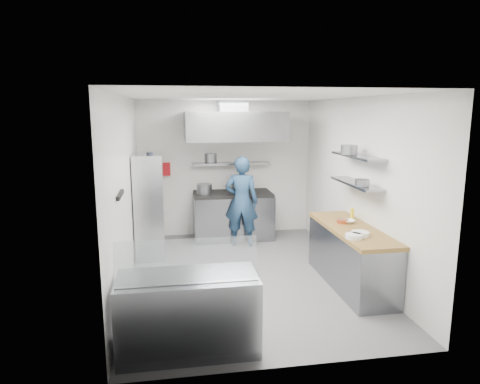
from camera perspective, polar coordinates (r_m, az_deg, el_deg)
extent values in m
plane|color=#4B4B4D|center=(6.94, 0.82, -11.11)|extent=(5.00, 5.00, 0.00)
plane|color=silver|center=(6.45, 0.89, 12.65)|extent=(5.00, 5.00, 0.00)
cube|color=white|center=(8.99, -1.98, 3.17)|extent=(3.60, 2.80, 0.02)
cube|color=white|center=(4.18, 6.98, -5.80)|extent=(3.60, 2.80, 0.02)
cube|color=white|center=(6.48, -15.00, -0.16)|extent=(2.80, 5.00, 0.02)
cube|color=white|center=(7.09, 15.32, 0.74)|extent=(2.80, 5.00, 0.02)
cube|color=gray|center=(8.80, -0.95, -3.31)|extent=(1.60, 0.80, 0.90)
cube|color=black|center=(8.69, -0.96, -0.23)|extent=(1.57, 0.78, 0.06)
cylinder|color=slate|center=(8.51, -4.76, 0.39)|extent=(0.31, 0.31, 0.20)
cylinder|color=slate|center=(8.85, -0.12, 0.95)|extent=(0.32, 0.32, 0.24)
cube|color=gray|center=(8.84, -1.20, 3.82)|extent=(1.60, 0.30, 0.04)
cylinder|color=slate|center=(8.99, -3.98, 4.62)|extent=(0.28, 0.28, 0.18)
cube|color=gray|center=(8.37, -0.81, 8.79)|extent=(1.90, 1.15, 0.55)
cube|color=slate|center=(8.58, -1.05, 11.38)|extent=(0.55, 0.55, 0.24)
cube|color=#AA0D16|center=(8.86, -9.98, 3.02)|extent=(0.22, 0.10, 0.26)
imported|color=navy|center=(8.20, 0.21, -1.29)|extent=(0.73, 0.58, 1.75)
cube|color=silver|center=(7.82, -11.98, -1.74)|extent=(0.50, 0.90, 1.85)
cube|color=white|center=(7.55, -12.04, -3.18)|extent=(0.15, 0.19, 0.17)
cube|color=yellow|center=(7.74, -12.09, 0.95)|extent=(0.15, 0.19, 0.17)
cylinder|color=black|center=(7.49, -11.92, 4.49)|extent=(0.11, 0.11, 0.18)
cube|color=black|center=(5.57, -15.68, -0.36)|extent=(0.04, 0.55, 0.05)
cube|color=gray|center=(6.67, 14.53, -8.54)|extent=(0.62, 2.00, 0.84)
cube|color=brown|center=(6.54, 14.71, -4.81)|extent=(0.65, 2.04, 0.06)
cylinder|color=white|center=(5.97, 14.93, -5.72)|extent=(0.23, 0.23, 0.06)
cylinder|color=white|center=(6.11, 15.72, -5.39)|extent=(0.25, 0.25, 0.06)
cylinder|color=#BB5934|center=(6.73, 13.51, -3.80)|extent=(0.17, 0.17, 0.06)
cylinder|color=yellow|center=(6.97, 14.72, -2.85)|extent=(0.06, 0.06, 0.18)
imported|color=white|center=(6.76, 14.25, -3.81)|extent=(0.21, 0.21, 0.05)
cube|color=gray|center=(6.74, 15.18, 1.11)|extent=(0.30, 1.30, 0.04)
cube|color=gray|center=(6.69, 15.35, 4.65)|extent=(0.30, 1.30, 0.04)
cylinder|color=slate|center=(6.39, 15.98, 1.18)|extent=(0.21, 0.21, 0.10)
cylinder|color=slate|center=(6.70, 14.33, 5.49)|extent=(0.25, 0.25, 0.14)
cube|color=gray|center=(4.85, -6.92, -15.77)|extent=(1.50, 0.70, 0.85)
cube|color=silver|center=(4.49, -7.04, -9.07)|extent=(1.47, 0.19, 0.42)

